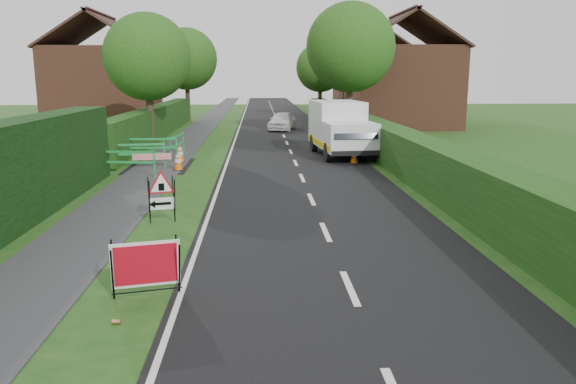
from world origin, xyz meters
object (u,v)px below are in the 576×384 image
triangle_sign (160,193)px  hatchback_car (282,121)px  works_van (340,127)px  red_rect_sign (146,265)px

triangle_sign → hatchback_car: hatchback_car is taller
triangle_sign → works_van: 13.14m
red_rect_sign → triangle_sign: (-0.55, 4.71, 0.23)m
red_rect_sign → works_van: (5.55, 16.33, 0.75)m
triangle_sign → works_van: size_ratio=0.20×
works_van → hatchback_car: size_ratio=1.50×
red_rect_sign → works_van: bearing=57.8°
works_van → hatchback_car: 12.34m
triangle_sign → red_rect_sign: bearing=-97.0°
triangle_sign → works_van: (6.11, 11.62, 0.51)m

